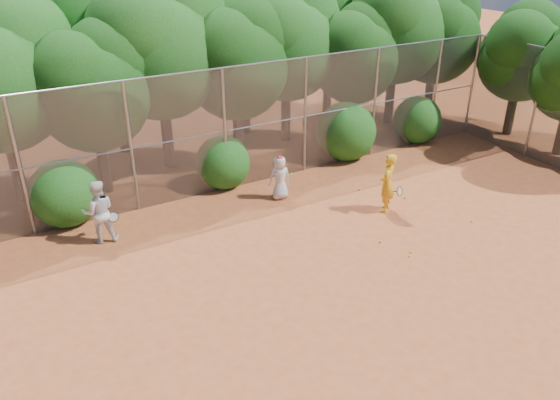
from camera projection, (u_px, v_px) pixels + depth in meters
ground at (363, 268)px, 13.93m from camera, size 80.00×80.00×0.00m
fence_back at (250, 125)px, 17.59m from camera, size 20.05×0.09×4.03m
fence_side at (536, 103)px, 19.77m from camera, size 0.09×6.09×4.03m
tree_2 at (92, 83)px, 16.39m from camera, size 3.99×3.47×5.47m
tree_3 at (159, 41)px, 17.92m from camera, size 4.89×4.26×6.70m
tree_4 at (236, 56)px, 18.85m from camera, size 4.19×3.64×5.73m
tree_5 at (287, 37)px, 20.45m from camera, size 4.51×3.92×6.17m
tree_6 at (356, 51)px, 21.04m from camera, size 3.86×3.36×5.29m
tree_7 at (397, 22)px, 22.26m from camera, size 4.77×4.14×6.53m
tree_8 at (437, 30)px, 23.12m from camera, size 4.25×3.70×5.82m
tree_10 at (111, 27)px, 19.08m from camera, size 5.15×4.48×7.06m
tree_11 at (244, 30)px, 21.19m from camera, size 4.64×4.03×6.35m
tree_12 at (331, 10)px, 23.50m from camera, size 5.02×4.37×6.88m
tree_13 at (523, 49)px, 21.34m from camera, size 3.86×3.36×5.29m
bush_0 at (64, 190)px, 15.69m from camera, size 2.00×2.00×2.00m
bush_1 at (223, 160)px, 17.95m from camera, size 1.80×1.80×1.80m
bush_2 at (346, 129)px, 20.08m from camera, size 2.20×2.20×2.20m
bush_3 at (417, 118)px, 21.71m from camera, size 1.90×1.90×1.90m
player_yellow at (387, 183)px, 16.31m from camera, size 0.91×0.78×1.85m
player_teen at (280, 177)px, 17.16m from camera, size 0.75×0.53×1.46m
player_white at (99, 212)px, 14.74m from camera, size 0.98×0.86×1.80m
ball_0 at (380, 242)px, 15.01m from camera, size 0.07×0.07×0.07m
ball_1 at (405, 198)px, 17.43m from camera, size 0.07×0.07×0.07m
ball_2 at (411, 252)px, 14.55m from camera, size 0.07×0.07×0.07m
ball_3 at (472, 221)px, 16.04m from camera, size 0.07×0.07×0.07m
ball_4 at (409, 256)px, 14.38m from camera, size 0.07×0.07×0.07m
ball_5 at (360, 189)px, 17.97m from camera, size 0.07×0.07×0.07m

